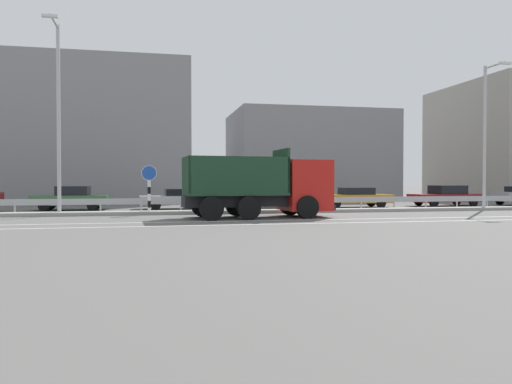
{
  "coord_description": "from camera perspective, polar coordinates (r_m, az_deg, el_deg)",
  "views": [
    {
      "loc": [
        -7.8,
        -23.54,
        1.7
      ],
      "look_at": [
        -2.72,
        0.66,
        1.16
      ],
      "focal_mm": 35.0,
      "sensor_mm": 36.0,
      "label": 1
    }
  ],
  "objects": [
    {
      "name": "median_road_sign",
      "position": [
        25.79,
        -12.12,
        0.4
      ],
      "size": [
        0.77,
        0.16,
        2.49
      ],
      "color": "white",
      "rests_on": "ground_plane"
    },
    {
      "name": "parked_car_4",
      "position": [
        31.52,
        1.31,
        -0.52
      ],
      "size": [
        4.04,
        1.87,
        1.45
      ],
      "rotation": [
        0.0,
        0.0,
        1.59
      ],
      "color": "gray",
      "rests_on": "ground_plane"
    },
    {
      "name": "background_building_1",
      "position": [
        46.43,
        5.95,
        4.03
      ],
      "size": [
        13.88,
        9.96,
        7.9
      ],
      "primitive_type": "cube",
      "color": "gray",
      "rests_on": "ground_plane"
    },
    {
      "name": "parked_car_2",
      "position": [
        30.97,
        -20.34,
        -0.66
      ],
      "size": [
        4.27,
        1.98,
        1.4
      ],
      "rotation": [
        0.0,
        0.0,
        1.55
      ],
      "color": "#335B33",
      "rests_on": "ground_plane"
    },
    {
      "name": "ground_plane",
      "position": [
        24.86,
        6.47,
        -2.67
      ],
      "size": [
        320.0,
        320.0,
        0.0
      ],
      "primitive_type": "plane",
      "color": "#605E5B"
    },
    {
      "name": "lane_strip_0",
      "position": [
        21.42,
        1.02,
        -3.28
      ],
      "size": [
        58.93,
        0.16,
        0.01
      ],
      "primitive_type": "cube",
      "color": "silver",
      "rests_on": "ground_plane"
    },
    {
      "name": "parked_car_6",
      "position": [
        36.3,
        20.91,
        -0.4
      ],
      "size": [
        4.92,
        2.13,
        1.4
      ],
      "rotation": [
        0.0,
        0.0,
        1.61
      ],
      "color": "maroon",
      "rests_on": "ground_plane"
    },
    {
      "name": "street_lamp_0",
      "position": [
        26.41,
        -21.69,
        8.7
      ],
      "size": [
        0.7,
        2.19,
        9.34
      ],
      "color": "#ADADB2",
      "rests_on": "ground_plane"
    },
    {
      "name": "background_building_0",
      "position": [
        42.79,
        -18.58,
        6.28
      ],
      "size": [
        15.74,
        10.42,
        10.98
      ],
      "primitive_type": "cube",
      "color": "gray",
      "rests_on": "ground_plane"
    },
    {
      "name": "dump_truck",
      "position": [
        23.4,
        2.35,
        0.32
      ],
      "size": [
        6.99,
        3.02,
        3.19
      ],
      "rotation": [
        0.0,
        0.0,
        -1.5
      ],
      "color": "red",
      "rests_on": "ground_plane"
    },
    {
      "name": "parked_car_3",
      "position": [
        30.83,
        -8.67,
        -0.72
      ],
      "size": [
        4.89,
        2.14,
        1.22
      ],
      "rotation": [
        0.0,
        0.0,
        1.62
      ],
      "color": "#A3A3A8",
      "rests_on": "ground_plane"
    },
    {
      "name": "median_island",
      "position": [
        26.99,
        4.97,
        -2.16
      ],
      "size": [
        32.41,
        1.1,
        0.18
      ],
      "primitive_type": "cube",
      "color": "gray",
      "rests_on": "ground_plane"
    },
    {
      "name": "street_lamp_1",
      "position": [
        32.2,
        24.82,
        6.42
      ],
      "size": [
        0.7,
        1.88,
        8.43
      ],
      "color": "#ADADB2",
      "rests_on": "ground_plane"
    },
    {
      "name": "parked_car_5",
      "position": [
        32.8,
        11.21,
        -0.58
      ],
      "size": [
        4.87,
        1.99,
        1.27
      ],
      "rotation": [
        0.0,
        0.0,
        1.52
      ],
      "color": "#B27A14",
      "rests_on": "ground_plane"
    },
    {
      "name": "median_guardrail",
      "position": [
        28.28,
        4.16,
        -1.03
      ],
      "size": [
        58.93,
        0.09,
        0.78
      ],
      "color": "#9EA0A5",
      "rests_on": "ground_plane"
    },
    {
      "name": "lane_strip_1",
      "position": [
        19.69,
        2.18,
        -3.68
      ],
      "size": [
        58.93,
        0.16,
        0.01
      ],
      "primitive_type": "cube",
      "color": "silver",
      "rests_on": "ground_plane"
    }
  ]
}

